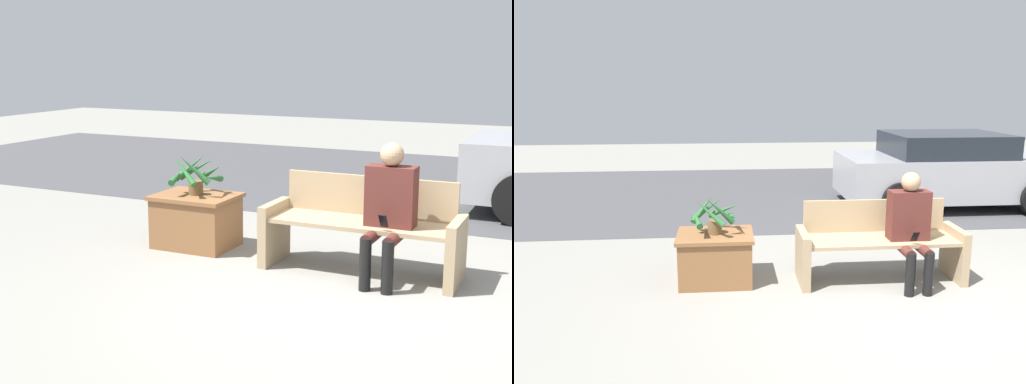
# 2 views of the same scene
# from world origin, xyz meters

# --- Properties ---
(ground_plane) EXTENTS (30.00, 30.00, 0.00)m
(ground_plane) POSITION_xyz_m (0.00, 0.00, 0.00)
(ground_plane) COLOR gray
(road_surface) EXTENTS (20.00, 6.00, 0.01)m
(road_surface) POSITION_xyz_m (0.00, 5.68, 0.00)
(road_surface) COLOR #424244
(road_surface) RESTS_ON ground_plane
(bench) EXTENTS (1.84, 0.60, 0.88)m
(bench) POSITION_xyz_m (-0.16, 0.88, 0.43)
(bench) COLOR tan
(bench) RESTS_ON ground_plane
(person_seated) EXTENTS (0.44, 0.57, 1.25)m
(person_seated) POSITION_xyz_m (0.13, 0.70, 0.71)
(person_seated) COLOR #51231E
(person_seated) RESTS_ON ground_plane
(planter_box) EXTENTS (0.84, 0.67, 0.56)m
(planter_box) POSITION_xyz_m (-2.00, 0.96, 0.30)
(planter_box) COLOR brown
(planter_box) RESTS_ON ground_plane
(potted_plant) EXTENTS (0.56, 0.55, 0.46)m
(potted_plant) POSITION_xyz_m (-2.01, 0.97, 0.77)
(potted_plant) COLOR brown
(potted_plant) RESTS_ON planter_box
(parked_car) EXTENTS (3.87, 1.98, 1.34)m
(parked_car) POSITION_xyz_m (2.16, 4.28, 0.67)
(parked_car) COLOR #99999E
(parked_car) RESTS_ON ground_plane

